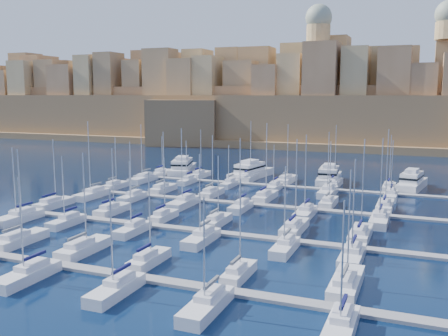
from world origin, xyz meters
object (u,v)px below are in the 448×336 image
at_px(motor_yacht_b, 251,172).
at_px(motor_yacht_d, 412,182).
at_px(sailboat_4, 239,273).
at_px(motor_yacht_c, 329,176).
at_px(motor_yacht_a, 182,167).
at_px(sailboat_2, 84,248).

xyz_separation_m(motor_yacht_b, motor_yacht_d, (40.89, -1.05, 0.00)).
bearing_deg(sailboat_4, motor_yacht_c, 91.31).
bearing_deg(motor_yacht_c, motor_yacht_a, 179.38).
relative_size(sailboat_2, motor_yacht_d, 0.93).
bearing_deg(motor_yacht_b, sailboat_4, -72.29).
height_order(motor_yacht_a, motor_yacht_c, same).
bearing_deg(motor_yacht_b, sailboat_2, -90.95).
height_order(sailboat_2, motor_yacht_a, sailboat_2).
height_order(motor_yacht_b, motor_yacht_d, same).
relative_size(motor_yacht_b, motor_yacht_d, 1.14).
xyz_separation_m(sailboat_2, sailboat_4, (23.88, -1.08, -0.03)).
height_order(sailboat_2, motor_yacht_c, sailboat_2).
xyz_separation_m(sailboat_2, motor_yacht_b, (1.16, 70.08, 0.97)).
xyz_separation_m(sailboat_2, motor_yacht_c, (22.25, 69.96, 0.97)).
height_order(sailboat_4, motor_yacht_c, sailboat_4).
distance_m(sailboat_4, motor_yacht_b, 74.70).
height_order(sailboat_2, motor_yacht_d, sailboat_2).
distance_m(motor_yacht_b, motor_yacht_d, 40.90).
xyz_separation_m(sailboat_4, motor_yacht_b, (-22.72, 71.15, 1.00)).
distance_m(sailboat_2, motor_yacht_b, 70.10).
relative_size(sailboat_2, sailboat_4, 1.15).
relative_size(motor_yacht_c, motor_yacht_d, 1.11).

